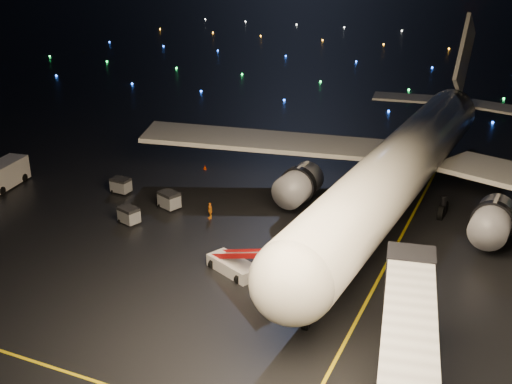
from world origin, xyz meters
TOP-DOWN VIEW (x-y plane):
  - lane_centre at (12.00, 15.00)m, footprint 0.25×80.00m
  - lane_cross at (-5.00, -10.00)m, footprint 60.00×0.25m
  - airliner at (10.68, 26.69)m, footprint 63.26×60.49m
  - belt_loader at (0.56, 6.23)m, footprint 7.17×4.64m
  - service_truck at (-31.11, 13.35)m, footprint 3.60×8.04m
  - crew_c at (-6.21, 14.97)m, footprint 1.02×0.98m
  - safety_cone_0 at (5.40, 20.19)m, footprint 0.48×0.48m
  - safety_cone_1 at (4.96, 24.97)m, footprint 0.46×0.46m
  - safety_cone_2 at (-1.70, 23.13)m, footprint 0.41×0.41m
  - safety_cone_3 at (-13.40, 27.29)m, footprint 0.43×0.43m
  - taxiway_lights at (0.00, 106.00)m, footprint 164.00×92.00m
  - baggage_cart_0 at (-12.89, 10.79)m, footprint 2.30×1.93m
  - baggage_cart_1 at (-11.20, 15.50)m, footprint 2.51×2.15m
  - baggage_cart_2 at (-18.19, 17.01)m, footprint 2.08×1.53m

SIDE VIEW (x-z plane):
  - lane_centre at x=12.00m, z-range 0.00..0.02m
  - lane_cross at x=-5.00m, z-range 0.00..0.02m
  - taxiway_lights at x=0.00m, z-range 0.00..0.36m
  - safety_cone_2 at x=-1.70m, z-range 0.00..0.45m
  - safety_cone_0 at x=5.40m, z-range 0.00..0.46m
  - safety_cone_1 at x=4.96m, z-range 0.00..0.48m
  - safety_cone_3 at x=-13.40m, z-range 0.00..0.48m
  - baggage_cart_0 at x=-12.89m, z-range 0.00..1.67m
  - baggage_cart_2 at x=-18.19m, z-range 0.00..1.69m
  - crew_c at x=-6.21m, z-range 0.00..1.71m
  - baggage_cart_1 at x=-11.20m, z-range 0.00..1.80m
  - service_truck at x=-31.11m, z-range 0.00..2.86m
  - belt_loader at x=0.56m, z-range 0.00..3.40m
  - airliner at x=10.68m, z-range 0.00..16.88m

